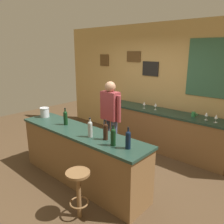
% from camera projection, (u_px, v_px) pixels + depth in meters
% --- Properties ---
extents(ground_plane, '(10.00, 10.00, 0.00)m').
position_uv_depth(ground_plane, '(98.00, 171.00, 4.22)').
color(ground_plane, '#4C3823').
extents(back_wall, '(6.00, 0.09, 2.80)m').
position_uv_depth(back_wall, '(159.00, 84.00, 5.28)').
color(back_wall, tan).
rests_on(back_wall, ground_plane).
extents(bar_counter, '(2.59, 0.60, 0.92)m').
position_uv_depth(bar_counter, '(81.00, 156.00, 3.81)').
color(bar_counter, brown).
rests_on(bar_counter, ground_plane).
extents(side_counter, '(2.87, 0.56, 0.90)m').
position_uv_depth(side_counter, '(162.00, 131.00, 5.03)').
color(side_counter, brown).
rests_on(side_counter, ground_plane).
extents(bartender, '(0.52, 0.21, 1.62)m').
position_uv_depth(bartender, '(110.00, 116.00, 4.46)').
color(bartender, '#384766').
rests_on(bartender, ground_plane).
extents(bar_stool, '(0.32, 0.32, 0.68)m').
position_uv_depth(bar_stool, '(78.00, 187.00, 2.95)').
color(bar_stool, brown).
rests_on(bar_stool, ground_plane).
extents(wine_bottle_a, '(0.07, 0.07, 0.31)m').
position_uv_depth(wine_bottle_a, '(65.00, 117.00, 3.93)').
color(wine_bottle_a, black).
rests_on(wine_bottle_a, bar_counter).
extents(wine_bottle_b, '(0.07, 0.07, 0.31)m').
position_uv_depth(wine_bottle_b, '(90.00, 128.00, 3.38)').
color(wine_bottle_b, '#999E99').
rests_on(wine_bottle_b, bar_counter).
extents(wine_bottle_c, '(0.07, 0.07, 0.31)m').
position_uv_depth(wine_bottle_c, '(106.00, 131.00, 3.28)').
color(wine_bottle_c, black).
rests_on(wine_bottle_c, bar_counter).
extents(wine_bottle_d, '(0.07, 0.07, 0.31)m').
position_uv_depth(wine_bottle_d, '(113.00, 136.00, 3.07)').
color(wine_bottle_d, black).
rests_on(wine_bottle_d, bar_counter).
extents(wine_bottle_e, '(0.07, 0.07, 0.31)m').
position_uv_depth(wine_bottle_e, '(128.00, 139.00, 2.98)').
color(wine_bottle_e, black).
rests_on(wine_bottle_e, bar_counter).
extents(ice_bucket, '(0.19, 0.19, 0.19)m').
position_uv_depth(ice_bucket, '(45.00, 112.00, 4.41)').
color(ice_bucket, '#B7BABF').
rests_on(ice_bucket, bar_counter).
extents(wine_glass_a, '(0.07, 0.07, 0.16)m').
position_uv_depth(wine_glass_a, '(144.00, 104.00, 5.13)').
color(wine_glass_a, silver).
rests_on(wine_glass_a, side_counter).
extents(wine_glass_b, '(0.07, 0.07, 0.16)m').
position_uv_depth(wine_glass_b, '(156.00, 105.00, 5.01)').
color(wine_glass_b, silver).
rests_on(wine_glass_b, side_counter).
extents(wine_glass_c, '(0.07, 0.07, 0.16)m').
position_uv_depth(wine_glass_c, '(207.00, 114.00, 4.28)').
color(wine_glass_c, silver).
rests_on(wine_glass_c, side_counter).
extents(wine_glass_d, '(0.07, 0.07, 0.16)m').
position_uv_depth(wine_glass_d, '(216.00, 117.00, 4.12)').
color(wine_glass_d, silver).
rests_on(wine_glass_d, side_counter).
extents(coffee_mug, '(0.12, 0.08, 0.09)m').
position_uv_depth(coffee_mug, '(194.00, 114.00, 4.51)').
color(coffee_mug, '#338C4C').
rests_on(coffee_mug, side_counter).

